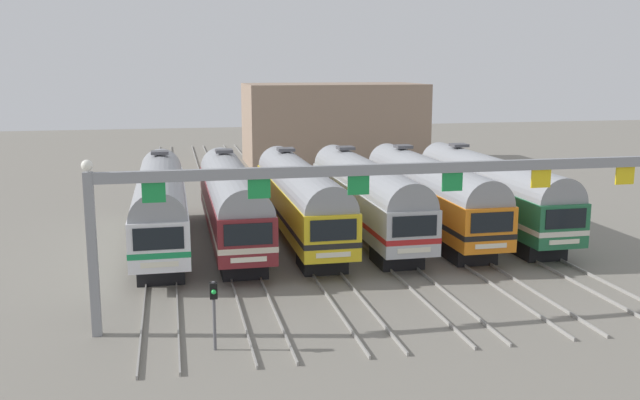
{
  "coord_description": "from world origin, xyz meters",
  "views": [
    {
      "loc": [
        -9.49,
        -41.03,
        10.47
      ],
      "look_at": [
        -0.34,
        2.11,
        2.01
      ],
      "focal_mm": 39.65,
      "sensor_mm": 36.0,
      "label": 1
    }
  ],
  "objects": [
    {
      "name": "commuter_train_yellow",
      "position": [
        -2.04,
        -0.0,
        2.69
      ],
      "size": [
        2.88,
        18.06,
        5.05
      ],
      "color": "gold",
      "rests_on": "ground"
    },
    {
      "name": "commuter_train_maroon",
      "position": [
        -6.13,
        -0.0,
        2.69
      ],
      "size": [
        2.88,
        18.06,
        5.05
      ],
      "color": "maroon",
      "rests_on": "ground"
    },
    {
      "name": "catenary_gantry",
      "position": [
        -0.0,
        -13.5,
        5.35
      ],
      "size": [
        25.67,
        0.44,
        6.97
      ],
      "color": "gray",
      "rests_on": "ground"
    },
    {
      "name": "yard_signal_mast",
      "position": [
        -8.17,
        -15.93,
        1.86
      ],
      "size": [
        0.28,
        0.35,
        2.66
      ],
      "color": "#59595E",
      "rests_on": "ground"
    },
    {
      "name": "commuter_train_white",
      "position": [
        -10.21,
        -0.0,
        2.69
      ],
      "size": [
        2.88,
        18.06,
        5.05
      ],
      "color": "white",
      "rests_on": "ground"
    },
    {
      "name": "commuter_train_stainless",
      "position": [
        2.04,
        -0.0,
        2.69
      ],
      "size": [
        2.88,
        18.06,
        5.05
      ],
      "color": "#B2B5BA",
      "rests_on": "ground"
    },
    {
      "name": "track_bed",
      "position": [
        0.0,
        17.0,
        0.07
      ],
      "size": [
        21.93,
        70.0,
        0.15
      ],
      "color": "gray",
      "rests_on": "ground"
    },
    {
      "name": "commuter_train_orange",
      "position": [
        6.13,
        -0.0,
        2.69
      ],
      "size": [
        2.88,
        18.06,
        5.05
      ],
      "color": "orange",
      "rests_on": "ground"
    },
    {
      "name": "commuter_train_green",
      "position": [
        10.21,
        -0.0,
        2.69
      ],
      "size": [
        2.88,
        18.06,
        5.05
      ],
      "color": "#236B42",
      "rests_on": "ground"
    },
    {
      "name": "maintenance_building",
      "position": [
        7.67,
        33.16,
        4.25
      ],
      "size": [
        18.66,
        10.0,
        8.5
      ],
      "primitive_type": "cube",
      "color": "gray",
      "rests_on": "ground"
    },
    {
      "name": "ground_plane",
      "position": [
        0.0,
        0.0,
        0.0
      ],
      "size": [
        160.0,
        160.0,
        0.0
      ],
      "primitive_type": "plane",
      "color": "gray"
    }
  ]
}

